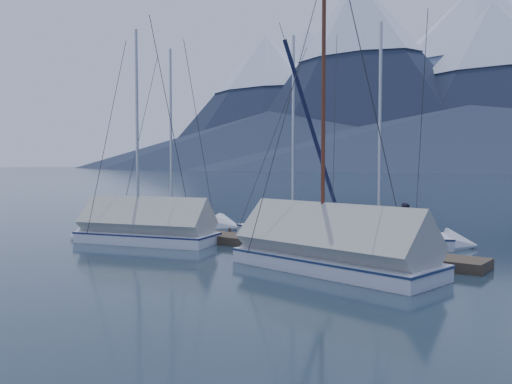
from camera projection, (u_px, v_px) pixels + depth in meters
ground at (224, 252)px, 20.53m from camera, size 1000.00×1000.00×0.00m
dock at (256, 243)px, 22.11m from camera, size 18.00×1.50×0.54m
mooring_posts at (246, 236)px, 22.41m from camera, size 15.12×1.52×0.35m
sailboat_open_left at (181, 224)px, 28.49m from camera, size 8.07×4.38×10.27m
sailboat_open_mid at (299, 239)px, 22.91m from camera, size 7.47×5.03×9.66m
sailboat_open_right at (392, 242)px, 21.98m from camera, size 7.64×5.27×9.92m
sailboat_covered_near at (318, 253)px, 17.32m from camera, size 8.10×3.66×10.19m
sailboat_covered_far at (135, 231)px, 23.04m from camera, size 7.32×4.02×9.84m
person at (406, 227)px, 18.57m from camera, size 0.61×0.72×1.67m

